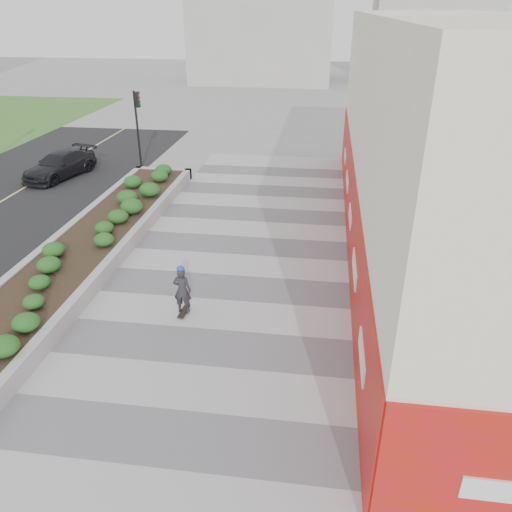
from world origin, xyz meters
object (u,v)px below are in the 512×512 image
at_px(traffic_signal_near, 138,118).
at_px(skateboarder, 182,290).
at_px(planter, 91,240).
at_px(car_dark, 60,165).

xyz_separation_m(traffic_signal_near, skateboarder, (6.25, -14.21, -1.95)).
bearing_deg(planter, traffic_signal_near, 99.35).
relative_size(skateboarder, car_dark, 0.36).
bearing_deg(traffic_signal_near, skateboarder, -66.25).
bearing_deg(planter, skateboarder, -39.32).
relative_size(planter, skateboarder, 11.19).
bearing_deg(skateboarder, planter, 143.34).
bearing_deg(car_dark, skateboarder, -35.34).
distance_m(traffic_signal_near, car_dark, 4.83).
bearing_deg(planter, car_dark, 123.36).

